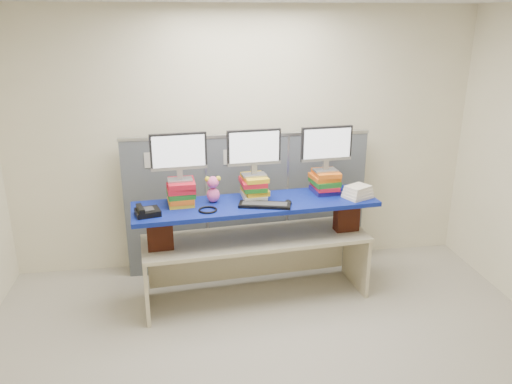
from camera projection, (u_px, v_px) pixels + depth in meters
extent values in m
cube|color=#F7EECC|center=(280.00, 207.00, 3.50)|extent=(5.00, 4.00, 2.80)
cube|color=beige|center=(278.00, 371.00, 3.95)|extent=(5.00, 4.00, 0.01)
cube|color=#4F555D|center=(166.00, 209.00, 5.25)|extent=(0.85, 0.05, 1.50)
cube|color=#4F555D|center=(247.00, 205.00, 5.37)|extent=(0.85, 0.05, 1.50)
cube|color=#4F555D|center=(325.00, 201.00, 5.49)|extent=(0.85, 0.05, 1.50)
cube|color=#AEB0B5|center=(247.00, 135.00, 5.12)|extent=(2.60, 0.06, 0.03)
cube|color=silver|center=(154.00, 160.00, 5.03)|extent=(0.20, 0.00, 0.16)
cube|color=silver|center=(233.00, 157.00, 5.14)|extent=(0.20, 0.00, 0.16)
cube|color=silver|center=(257.00, 156.00, 5.18)|extent=(0.20, 0.00, 0.16)
cube|color=silver|center=(331.00, 153.00, 5.29)|extent=(0.20, 0.00, 0.16)
cube|color=beige|center=(256.00, 238.00, 4.81)|extent=(2.22, 0.82, 0.04)
cube|color=beige|center=(146.00, 282.00, 4.68)|extent=(0.09, 0.59, 0.62)
cube|color=beige|center=(356.00, 257.00, 5.16)|extent=(0.09, 0.59, 0.62)
cube|color=maroon|center=(160.00, 233.00, 4.51)|extent=(0.24, 0.15, 0.32)
cube|color=maroon|center=(347.00, 215.00, 4.91)|extent=(0.24, 0.15, 0.32)
cube|color=navy|center=(256.00, 204.00, 4.70)|extent=(2.34, 0.78, 0.04)
cube|color=yellow|center=(181.00, 202.00, 4.64)|extent=(0.25, 0.30, 0.03)
cube|color=orange|center=(181.00, 198.00, 4.62)|extent=(0.25, 0.29, 0.05)
cube|color=#1C6B1E|center=(181.00, 193.00, 4.61)|extent=(0.27, 0.30, 0.05)
cube|color=red|center=(181.00, 188.00, 4.59)|extent=(0.27, 0.29, 0.05)
cube|color=red|center=(181.00, 183.00, 4.58)|extent=(0.25, 0.30, 0.05)
cube|color=beige|center=(254.00, 196.00, 4.79)|extent=(0.23, 0.29, 0.05)
cube|color=yellow|center=(255.00, 190.00, 4.78)|extent=(0.26, 0.31, 0.05)
cube|color=#1C6B1E|center=(254.00, 187.00, 4.75)|extent=(0.23, 0.30, 0.04)
cube|color=red|center=(253.00, 182.00, 4.75)|extent=(0.25, 0.31, 0.05)
cube|color=yellow|center=(255.00, 178.00, 4.73)|extent=(0.25, 0.32, 0.04)
cube|color=navy|center=(325.00, 190.00, 4.95)|extent=(0.27, 0.29, 0.04)
cube|color=red|center=(325.00, 186.00, 4.94)|extent=(0.23, 0.31, 0.04)
cube|color=#1C6B1E|center=(325.00, 182.00, 4.92)|extent=(0.27, 0.31, 0.05)
cube|color=orange|center=(324.00, 177.00, 4.92)|extent=(0.28, 0.29, 0.04)
cube|color=orange|center=(326.00, 173.00, 4.90)|extent=(0.24, 0.28, 0.04)
cube|color=#96969B|center=(180.00, 180.00, 4.57)|extent=(0.24, 0.16, 0.02)
cube|color=#96969B|center=(180.00, 174.00, 4.55)|extent=(0.05, 0.05, 0.09)
cube|color=black|center=(179.00, 151.00, 4.48)|extent=(0.51, 0.08, 0.34)
cube|color=white|center=(179.00, 152.00, 4.46)|extent=(0.47, 0.05, 0.30)
cube|color=#96969B|center=(254.00, 175.00, 4.73)|extent=(0.24, 0.16, 0.02)
cube|color=#96969B|center=(254.00, 169.00, 4.71)|extent=(0.05, 0.05, 0.09)
cube|color=black|center=(254.00, 147.00, 4.64)|extent=(0.51, 0.08, 0.34)
cube|color=white|center=(254.00, 148.00, 4.62)|extent=(0.47, 0.05, 0.30)
cube|color=#96969B|center=(325.00, 170.00, 4.89)|extent=(0.24, 0.16, 0.02)
cube|color=#96969B|center=(326.00, 165.00, 4.87)|extent=(0.05, 0.05, 0.09)
cube|color=black|center=(327.00, 144.00, 4.80)|extent=(0.51, 0.08, 0.34)
cube|color=white|center=(327.00, 144.00, 4.78)|extent=(0.47, 0.05, 0.30)
cube|color=black|center=(265.00, 205.00, 4.58)|extent=(0.50, 0.27, 0.03)
cube|color=#323235|center=(265.00, 203.00, 4.57)|extent=(0.42, 0.20, 0.00)
ellipsoid|color=black|center=(288.00, 202.00, 4.64)|extent=(0.06, 0.11, 0.03)
cube|color=black|center=(148.00, 212.00, 4.37)|extent=(0.25, 0.23, 0.05)
cube|color=#323235|center=(148.00, 209.00, 4.36)|extent=(0.13, 0.13, 0.01)
cube|color=black|center=(140.00, 209.00, 4.34)|extent=(0.09, 0.19, 0.04)
torus|color=black|center=(208.00, 210.00, 4.47)|extent=(0.20, 0.20, 0.02)
ellipsoid|color=pink|center=(213.00, 195.00, 4.67)|extent=(0.12, 0.11, 0.14)
sphere|color=pink|center=(213.00, 182.00, 4.63)|extent=(0.11, 0.11, 0.11)
sphere|color=yellow|center=(207.00, 179.00, 4.61)|extent=(0.05, 0.05, 0.05)
sphere|color=yellow|center=(218.00, 179.00, 4.62)|extent=(0.05, 0.05, 0.05)
cube|color=white|center=(358.00, 196.00, 4.80)|extent=(0.31, 0.29, 0.03)
cube|color=white|center=(358.00, 193.00, 4.79)|extent=(0.30, 0.28, 0.03)
cube|color=white|center=(358.00, 190.00, 4.78)|extent=(0.28, 0.26, 0.03)
cube|color=white|center=(358.00, 187.00, 4.77)|extent=(0.27, 0.25, 0.03)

